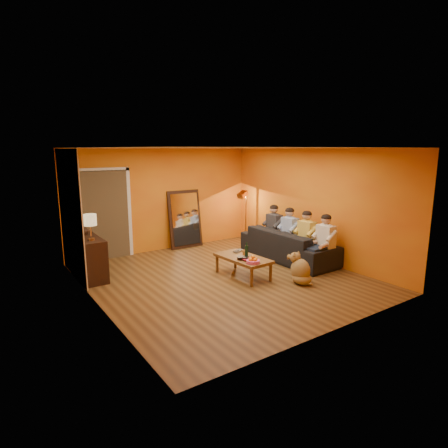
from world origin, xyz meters
TOP-DOWN VIEW (x-y plane):
  - room_shell at (0.00, 0.37)m, footprint 5.00×5.50m
  - white_accent at (-2.48, 1.75)m, footprint 0.02×1.90m
  - doorway_recess at (-1.50, 2.83)m, footprint 1.06×0.30m
  - door_jamb_left at (-2.07, 2.71)m, footprint 0.08×0.06m
  - door_jamb_right at (-0.93, 2.71)m, footprint 0.08×0.06m
  - door_header at (-1.50, 2.71)m, footprint 1.22×0.06m
  - mirror_frame at (0.55, 2.63)m, footprint 0.92×0.27m
  - mirror_glass at (0.55, 2.59)m, footprint 0.78×0.21m
  - sideboard at (-2.24, 1.55)m, footprint 0.44×1.18m
  - table_lamp at (-2.24, 1.25)m, footprint 0.24×0.24m
  - sofa at (2.00, 0.23)m, footprint 2.47×0.96m
  - coffee_table at (0.38, -0.15)m, footprint 0.69×1.25m
  - floor_lamp at (2.10, 2.00)m, footprint 0.36×0.33m
  - dog at (1.06, -1.10)m, footprint 0.42×0.58m
  - person_far_left at (2.13, -0.77)m, footprint 0.70×0.44m
  - person_mid_left at (2.13, -0.22)m, footprint 0.70×0.44m
  - person_mid_right at (2.13, 0.33)m, footprint 0.70×0.44m
  - person_far_right at (2.13, 0.88)m, footprint 0.70×0.44m
  - fruit_bowl at (0.28, -0.60)m, footprint 0.26×0.26m
  - wine_bottle at (0.43, -0.20)m, footprint 0.07×0.07m
  - tumbler at (0.50, -0.03)m, footprint 0.12×0.12m
  - laptop at (0.56, 0.20)m, footprint 0.36×0.31m
  - book_lower at (0.20, -0.35)m, footprint 0.25×0.28m
  - book_mid at (0.21, -0.34)m, footprint 0.20×0.25m
  - book_upper at (0.20, -0.36)m, footprint 0.27×0.27m
  - vase at (-2.24, 1.80)m, footprint 0.20×0.20m
  - flowers at (-2.24, 1.80)m, footprint 0.17×0.17m

SIDE VIEW (x-z plane):
  - coffee_table at x=0.38m, z-range 0.00..0.42m
  - dog at x=1.06m, z-range 0.00..0.63m
  - sofa at x=2.00m, z-range 0.00..0.72m
  - sideboard at x=-2.24m, z-range 0.00..0.85m
  - book_lower at x=0.20m, z-range 0.42..0.44m
  - laptop at x=0.56m, z-range 0.42..0.44m
  - book_mid at x=0.21m, z-range 0.44..0.46m
  - tumbler at x=0.50m, z-range 0.42..0.52m
  - book_upper at x=0.20m, z-range 0.46..0.48m
  - fruit_bowl at x=0.28m, z-range 0.42..0.58m
  - wine_bottle at x=0.43m, z-range 0.42..0.73m
  - person_far_left at x=2.13m, z-range 0.00..1.22m
  - person_mid_left at x=2.13m, z-range 0.00..1.22m
  - person_mid_right at x=2.13m, z-range 0.00..1.22m
  - person_far_right at x=2.13m, z-range 0.00..1.22m
  - floor_lamp at x=2.10m, z-range 0.00..1.44m
  - mirror_frame at x=0.55m, z-range 0.00..1.52m
  - mirror_glass at x=0.55m, z-range 0.09..1.43m
  - vase at x=-2.24m, z-range 0.85..1.06m
  - doorway_recess at x=-1.50m, z-range 0.00..2.10m
  - door_jamb_left at x=-2.07m, z-range -0.05..2.15m
  - door_jamb_right at x=-0.93m, z-range -0.05..2.15m
  - table_lamp at x=-2.24m, z-range 0.85..1.36m
  - flowers at x=-2.24m, z-range 0.97..1.39m
  - room_shell at x=0.00m, z-range 0.00..2.60m
  - white_accent at x=-2.48m, z-range 0.01..2.59m
  - door_header at x=-1.50m, z-range 2.08..2.16m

